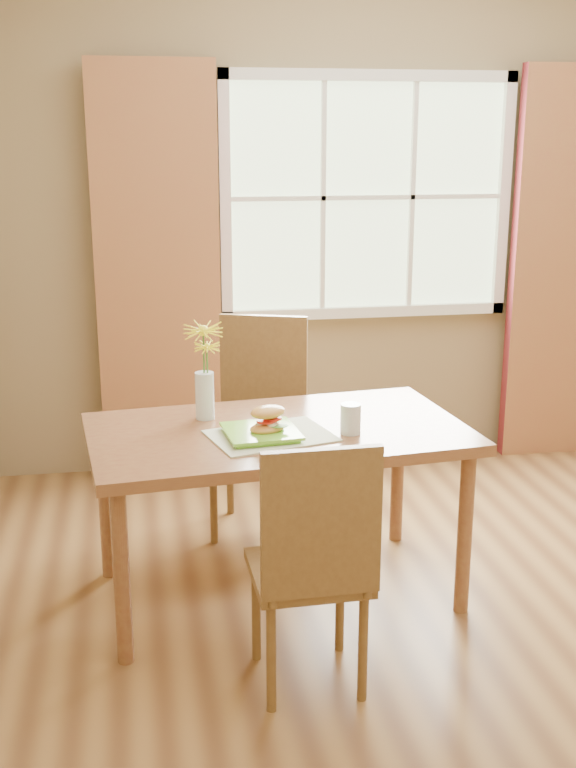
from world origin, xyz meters
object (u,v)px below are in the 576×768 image
Objects in this scene: chair_near at (313,557)px; flower_vase at (204,362)px; dining_table at (278,446)px; water_glass at (351,420)px; chair_far at (260,414)px; croissant_sandwich at (268,420)px.

flower_vase reaches higher than chair_near.
dining_table is 3.90× the size of flower_vase.
chair_near is 7.75× the size of water_glass.
water_glass is at bearing 64.69° from chair_near.
flower_vase reaches higher than chair_far.
flower_vase is at bearing -100.18° from chair_far.
flower_vase is at bearing 106.10° from chair_near.
dining_table is at bearing -32.95° from flower_vase.
chair_far is 2.54× the size of flower_vase.
dining_table is 1.53× the size of chair_far.
flower_vase is at bearing 151.95° from water_glass.
dining_table is 9.04× the size of croissant_sandwich.
flower_vase is (-0.21, 0.28, 0.16)m from croissant_sandwich.
chair_near is at bearing -72.79° from flower_vase.
chair_near is 2.31× the size of flower_vase.
chair_far is (0.03, 1.40, 0.05)m from chair_near.
croissant_sandwich is at bearing -52.77° from flower_vase.
croissant_sandwich is at bearing -76.73° from chair_far.
flower_vase is at bearing 141.22° from dining_table.
chair_near reaches higher than water_glass.
chair_far reaches higher than dining_table.
chair_far reaches higher than chair_near.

